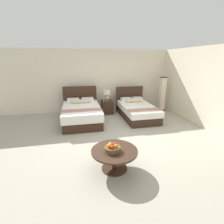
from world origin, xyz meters
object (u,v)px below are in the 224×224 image
at_px(bed_near_window, 82,113).
at_px(nightstand, 107,107).
at_px(floor_lamp_corner, 162,94).
at_px(bed_near_corner, 137,110).
at_px(table_lamp, 107,94).
at_px(vase, 104,98).
at_px(fruit_bowl, 112,148).
at_px(coffee_table, 114,155).

xyz_separation_m(bed_near_window, nightstand, (1.07, 0.71, -0.04)).
relative_size(bed_near_window, floor_lamp_corner, 1.42).
xyz_separation_m(bed_near_corner, table_lamp, (-1.02, 0.73, 0.52)).
relative_size(bed_near_window, vase, 9.90).
bearing_deg(fruit_bowl, table_lamp, 81.07).
bearing_deg(table_lamp, coffee_table, -98.28).
distance_m(coffee_table, floor_lamp_corner, 4.64).
relative_size(coffee_table, fruit_bowl, 2.84).
bearing_deg(fruit_bowl, nightstand, 81.02).
bearing_deg(table_lamp, nightstand, -90.00).
distance_m(bed_near_corner, coffee_table, 3.34).
relative_size(bed_near_corner, vase, 9.83).
bearing_deg(bed_near_corner, table_lamp, 144.54).
xyz_separation_m(bed_near_corner, vase, (-1.16, 0.67, 0.37)).
relative_size(table_lamp, floor_lamp_corner, 0.29).
bearing_deg(table_lamp, bed_near_corner, -35.46).
bearing_deg(fruit_bowl, coffee_table, 27.00).
relative_size(table_lamp, coffee_table, 0.46).
relative_size(nightstand, table_lamp, 1.30).
xyz_separation_m(table_lamp, floor_lamp_corner, (2.40, -0.11, -0.08)).
relative_size(bed_near_window, nightstand, 3.76).
bearing_deg(vase, table_lamp, 23.86).
height_order(bed_near_corner, vase, bed_near_corner).
distance_m(bed_near_corner, table_lamp, 1.36).
xyz_separation_m(bed_near_window, coffee_table, (0.53, -2.95, 0.01)).
distance_m(bed_near_window, table_lamp, 1.38).
distance_m(vase, coffee_table, 3.66).
xyz_separation_m(nightstand, vase, (-0.14, -0.04, 0.38)).
xyz_separation_m(nightstand, coffee_table, (-0.54, -3.66, 0.05)).
height_order(vase, floor_lamp_corner, floor_lamp_corner).
distance_m(table_lamp, fruit_bowl, 3.77).
distance_m(bed_near_window, vase, 1.20).
height_order(nightstand, table_lamp, table_lamp).
relative_size(bed_near_window, coffee_table, 2.23).
bearing_deg(fruit_bowl, bed_near_corner, 61.69).
distance_m(table_lamp, vase, 0.21).
height_order(bed_near_window, fruit_bowl, bed_near_window).
bearing_deg(floor_lamp_corner, vase, 178.87).
bearing_deg(vase, nightstand, 16.42).
height_order(bed_near_window, vase, bed_near_window).
height_order(nightstand, vase, vase).
height_order(bed_near_window, nightstand, bed_near_window).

